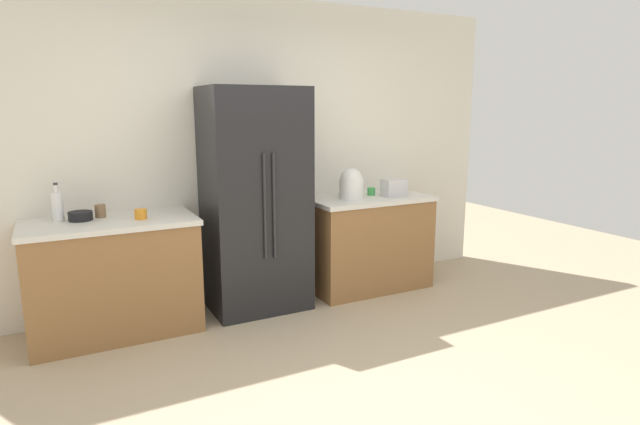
% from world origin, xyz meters
% --- Properties ---
extents(ground_plane, '(10.48, 10.48, 0.00)m').
position_xyz_m(ground_plane, '(0.00, 0.00, 0.00)').
color(ground_plane, tan).
extents(kitchen_back_panel, '(5.24, 0.10, 2.68)m').
position_xyz_m(kitchen_back_panel, '(0.00, 1.98, 1.34)').
color(kitchen_back_panel, silver).
rests_on(kitchen_back_panel, ground_plane).
extents(counter_left, '(1.25, 0.67, 0.90)m').
position_xyz_m(counter_left, '(-1.23, 1.60, 0.45)').
color(counter_left, olive).
rests_on(counter_left, ground_plane).
extents(counter_right, '(1.17, 0.67, 0.90)m').
position_xyz_m(counter_right, '(1.07, 1.60, 0.45)').
color(counter_right, olive).
rests_on(counter_right, ground_plane).
extents(refrigerator, '(0.82, 0.64, 1.90)m').
position_xyz_m(refrigerator, '(-0.06, 1.60, 0.95)').
color(refrigerator, black).
rests_on(refrigerator, ground_plane).
extents(toaster, '(0.22, 0.15, 0.16)m').
position_xyz_m(toaster, '(1.29, 1.49, 0.98)').
color(toaster, silver).
rests_on(toaster, counter_right).
extents(rice_cooker, '(0.23, 0.23, 0.29)m').
position_xyz_m(rice_cooker, '(0.86, 1.56, 1.03)').
color(rice_cooker, white).
rests_on(rice_cooker, counter_right).
extents(bottle_a, '(0.08, 0.08, 0.29)m').
position_xyz_m(bottle_a, '(-1.57, 1.73, 1.01)').
color(bottle_a, white).
rests_on(bottle_a, counter_left).
extents(cup_a, '(0.09, 0.09, 0.08)m').
position_xyz_m(cup_a, '(-1.01, 1.53, 0.93)').
color(cup_a, orange).
rests_on(cup_a, counter_left).
extents(cup_b, '(0.08, 0.08, 0.10)m').
position_xyz_m(cup_b, '(-1.28, 1.74, 0.95)').
color(cup_b, brown).
rests_on(cup_b, counter_left).
extents(cup_c, '(0.08, 0.08, 0.07)m').
position_xyz_m(cup_c, '(1.14, 1.64, 0.93)').
color(cup_c, green).
rests_on(cup_c, counter_right).
extents(bowl_a, '(0.17, 0.17, 0.07)m').
position_xyz_m(bowl_a, '(-1.42, 1.68, 0.93)').
color(bowl_a, black).
rests_on(bowl_a, counter_left).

